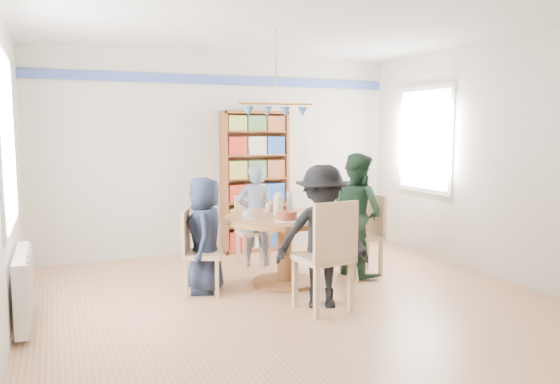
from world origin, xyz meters
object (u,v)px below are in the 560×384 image
dining_table (284,234)px  chair_left (196,248)px  chair_right (367,230)px  chair_near (328,251)px  person_near (322,236)px  chair_far (251,226)px  bookshelf (255,183)px  person_far (256,215)px  person_right (357,214)px  person_left (205,235)px  radiator (23,287)px

dining_table → chair_left: (-0.99, 0.00, -0.07)m
dining_table → chair_right: (1.07, 0.03, -0.04)m
chair_near → person_near: (0.03, 0.18, 0.10)m
chair_far → bookshelf: size_ratio=0.44×
dining_table → person_near: person_near is taller
person_far → bookshelf: (0.28, 0.80, 0.32)m
chair_right → person_far: size_ratio=0.74×
chair_far → bookshelf: (0.29, 0.65, 0.48)m
person_right → bookshelf: bearing=7.7°
chair_near → person_left: 1.39m
person_left → chair_left: bearing=-54.7°
radiator → person_far: bearing=25.8°
chair_near → person_right: bearing=48.9°
chair_left → chair_far: bearing=46.5°
bookshelf → person_near: bearing=-95.4°
chair_left → chair_near: 1.43m
chair_right → person_near: 1.37m
chair_right → person_far: person_far is taller
chair_near → chair_left: bearing=133.6°
chair_left → person_near: person_near is taller
person_right → person_far: person_right is taller
bookshelf → person_far: bearing=-109.3°
radiator → person_far: 2.87m
radiator → person_right: (3.51, 0.40, 0.36)m
chair_left → chair_right: bearing=0.7°
radiator → chair_left: (1.59, 0.37, 0.13)m
dining_table → chair_far: bearing=91.0°
dining_table → person_right: size_ratio=0.92×
chair_far → bookshelf: bookshelf is taller
person_right → radiator: bearing=82.4°
chair_near → person_left: person_left is taller
person_near → dining_table: bearing=112.4°
radiator → chair_right: size_ratio=1.07×
chair_right → person_near: person_near is taller
radiator → person_left: size_ratio=0.83×
chair_far → chair_near: 2.05m
dining_table → chair_near: bearing=-90.1°
person_left → person_right: size_ratio=0.85×
person_right → person_near: (-0.90, -0.89, -0.03)m
person_right → chair_far: bearing=29.7°
chair_far → person_left: size_ratio=0.71×
chair_far → person_right: (0.95, -0.98, 0.24)m
person_left → radiator: bearing=-62.5°
person_left → chair_near: bearing=53.3°
chair_near → dining_table: bearing=89.9°
chair_near → person_left: (-0.88, 1.07, 0.03)m
dining_table → person_far: (-0.01, 0.88, 0.07)m
chair_near → person_far: (-0.01, 1.91, 0.05)m
chair_right → chair_near: size_ratio=0.90×
chair_far → person_left: person_left is taller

